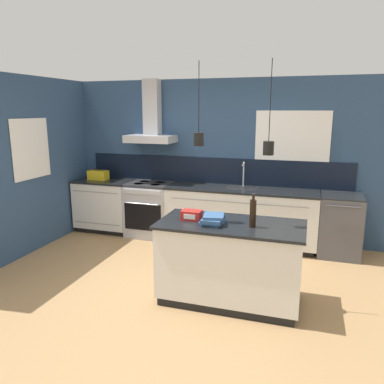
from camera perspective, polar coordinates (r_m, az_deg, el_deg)
The scene contains 12 objects.
ground_plane at distance 4.75m, azimuth -3.16°, elevation -13.99°, with size 16.00×16.00×0.00m, color #A87F51.
wall_back at distance 6.23m, azimuth 2.67°, elevation 5.44°, with size 5.60×2.27×2.60m.
wall_left at distance 6.17m, azimuth -22.55°, elevation 3.97°, with size 0.08×3.80×2.60m.
counter_run_left at distance 6.81m, azimuth -13.01°, elevation -1.92°, with size 0.99×0.64×0.91m.
counter_run_sink at distance 5.98m, azimuth 7.38°, elevation -3.69°, with size 2.37×0.64×1.31m.
oven_range at distance 6.42m, azimuth -6.38°, elevation -2.60°, with size 0.74×0.66×0.91m.
dishwasher at distance 5.92m, azimuth 21.56°, elevation -4.72°, with size 0.59×0.65×0.91m.
kitchen_island at distance 4.24m, azimuth 5.82°, elevation -10.55°, with size 1.58×0.79×0.91m.
bottle_on_island at distance 3.94m, azimuth 9.26°, elevation -3.16°, with size 0.07×0.07×0.36m.
book_stack at distance 4.03m, azimuth 3.23°, elevation -4.17°, with size 0.27×0.31×0.10m.
red_supply_box at distance 4.18m, azimuth -0.08°, elevation -3.53°, with size 0.22×0.15×0.11m.
yellow_toolbox at distance 6.76m, azimuth -14.10°, elevation 2.51°, with size 0.34×0.18×0.19m.
Camera 1 is at (1.52, -3.97, 2.11)m, focal length 35.00 mm.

